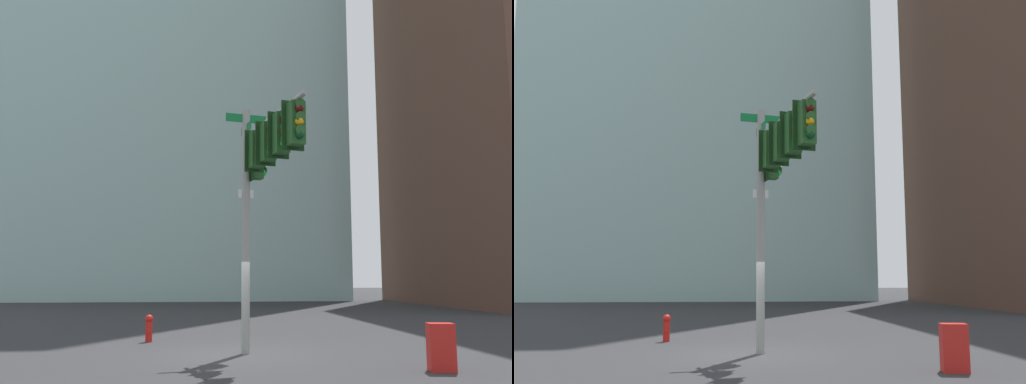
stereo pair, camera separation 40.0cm
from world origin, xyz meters
The scene contains 5 objects.
ground_plane centered at (0.00, 0.00, 0.00)m, with size 200.00×200.00×0.00m, color #2D2D30.
signal_pole_assembly centered at (1.27, 0.65, 4.93)m, with size 4.62×1.63×6.89m.
fire_hydrant centered at (-3.18, -2.53, 0.47)m, with size 0.34×0.26×0.87m.
newspaper_box centered at (3.40, 4.40, 0.53)m, with size 0.44×0.56×1.05m, color red.
building_brick_midblock centered at (-50.44, 2.23, 22.53)m, with size 18.26×18.31×45.06m, color #845B47.
Camera 1 is at (15.81, -1.13, 2.06)m, focal length 39.56 mm.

